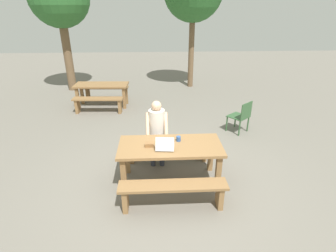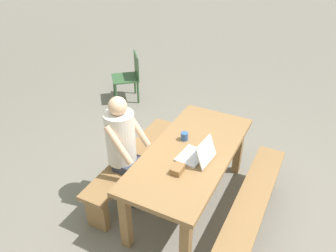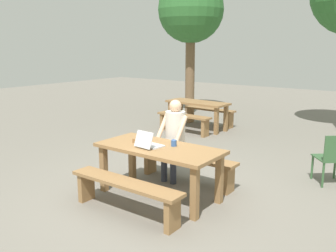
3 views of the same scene
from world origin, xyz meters
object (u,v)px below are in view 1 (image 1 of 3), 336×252
(small_pouch, at_px, (149,145))
(plastic_chair, at_px, (241,116))
(person_seated, at_px, (157,128))
(picnic_table_mid, at_px, (102,88))
(laptop, at_px, (165,145))
(coffee_mug, at_px, (178,139))
(picnic_table_front, at_px, (170,151))

(small_pouch, relative_size, plastic_chair, 0.18)
(person_seated, xyz_separation_m, picnic_table_mid, (-1.69, 3.43, -0.17))
(laptop, distance_m, plastic_chair, 2.90)
(small_pouch, xyz_separation_m, plastic_chair, (2.26, 1.99, -0.34))
(laptop, bearing_deg, small_pouch, -12.88)
(coffee_mug, distance_m, plastic_chair, 2.55)
(small_pouch, bearing_deg, picnic_table_mid, 110.57)
(picnic_table_front, xyz_separation_m, laptop, (-0.10, -0.11, 0.17))
(picnic_table_mid, bearing_deg, laptop, -64.04)
(small_pouch, distance_m, person_seated, 0.72)
(plastic_chair, bearing_deg, person_seated, -8.24)
(picnic_table_front, distance_m, small_pouch, 0.39)
(laptop, relative_size, picnic_table_mid, 0.21)
(coffee_mug, height_order, picnic_table_mid, coffee_mug)
(person_seated, bearing_deg, plastic_chair, 31.32)
(person_seated, relative_size, picnic_table_mid, 0.78)
(laptop, bearing_deg, plastic_chair, -128.21)
(coffee_mug, relative_size, picnic_table_mid, 0.05)
(laptop, height_order, coffee_mug, laptop)
(laptop, height_order, picnic_table_mid, laptop)
(picnic_table_mid, bearing_deg, person_seated, -61.08)
(small_pouch, height_order, coffee_mug, coffee_mug)
(picnic_table_front, relative_size, person_seated, 1.37)
(small_pouch, height_order, picnic_table_mid, small_pouch)
(coffee_mug, xyz_separation_m, picnic_table_mid, (-2.07, 3.97, -0.20))
(picnic_table_front, relative_size, small_pouch, 12.26)
(picnic_table_front, height_order, picnic_table_mid, picnic_table_front)
(laptop, bearing_deg, picnic_table_mid, -61.23)
(picnic_table_front, distance_m, picnic_table_mid, 4.54)
(picnic_table_front, relative_size, laptop, 5.17)
(picnic_table_front, height_order, person_seated, person_seated)
(laptop, distance_m, picnic_table_mid, 4.60)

